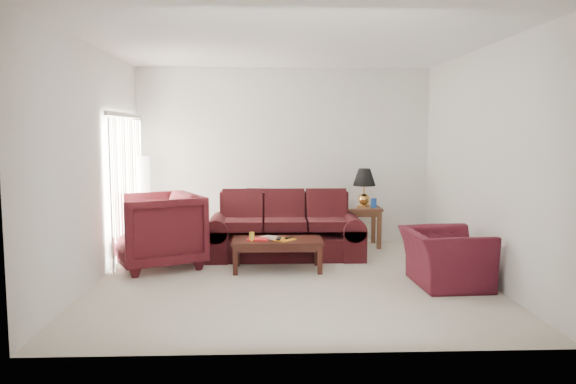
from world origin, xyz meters
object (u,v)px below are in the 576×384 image
object	(u,v)px
sofa	(285,226)
coffee_table	(277,255)
floor_lamp	(144,202)
armchair_right	(445,258)
armchair_left	(156,230)
end_table	(361,226)

from	to	relation	value
sofa	coffee_table	size ratio (longest dim) A/B	1.90
coffee_table	floor_lamp	bearing A→B (deg)	127.19
armchair_right	coffee_table	xyz separation A→B (m)	(-2.08, 0.85, -0.13)
floor_lamp	coffee_table	size ratio (longest dim) A/B	1.24
floor_lamp	armchair_right	xyz separation A→B (m)	(4.24, -2.44, -0.42)
sofa	armchair_right	distance (m)	2.56
armchair_left	armchair_right	size ratio (longest dim) A/B	1.09
armchair_right	coffee_table	bearing A→B (deg)	64.80
sofa	armchair_right	world-z (taller)	sofa
end_table	coffee_table	xyz separation A→B (m)	(-1.44, -1.59, -0.12)
sofa	coffee_table	distance (m)	0.86
armchair_left	coffee_table	world-z (taller)	armchair_left
end_table	coffee_table	size ratio (longest dim) A/B	0.54
armchair_right	sofa	bearing A→B (deg)	46.72
armchair_left	coffee_table	distance (m)	1.75
sofa	floor_lamp	world-z (taller)	floor_lamp
sofa	floor_lamp	distance (m)	2.44
sofa	end_table	xyz separation A→B (m)	(1.31, 0.79, -0.15)
floor_lamp	armchair_right	distance (m)	4.91
armchair_right	coffee_table	size ratio (longest dim) A/B	0.86
floor_lamp	armchair_right	bearing A→B (deg)	-29.91
coffee_table	end_table	bearing A→B (deg)	31.33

